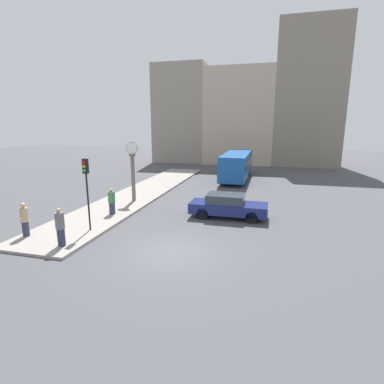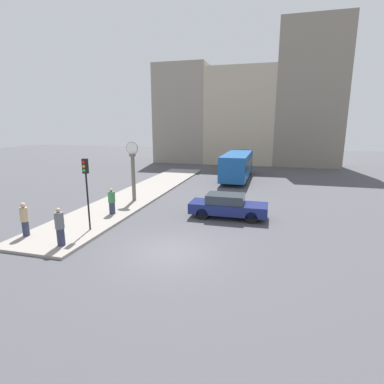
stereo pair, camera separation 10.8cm
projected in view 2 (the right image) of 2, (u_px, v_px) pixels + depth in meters
ground_plane at (169, 252)px, 13.52m from camera, size 120.00×120.00×0.00m
sidewalk_corner at (144, 192)px, 25.32m from camera, size 3.90×25.83×0.14m
building_row at (250, 108)px, 42.14m from camera, size 26.04×5.00×18.74m
sedan_car at (228, 206)px, 18.35m from camera, size 4.71×1.74×1.47m
bus_distant at (238, 164)px, 31.24m from camera, size 2.47×9.81×2.73m
traffic_light_near at (86, 180)px, 15.40m from camera, size 0.26×0.24×3.80m
street_clock at (133, 171)px, 21.68m from camera, size 0.90×0.36×4.29m
pedestrian_grey_jacket at (60, 227)px, 13.73m from camera, size 0.41×0.41×1.80m
pedestrian_tan_coat at (25, 219)px, 14.96m from camera, size 0.38×0.38×1.72m
pedestrian_green_hoodie at (112, 201)px, 18.68m from camera, size 0.43×0.43×1.63m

